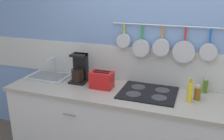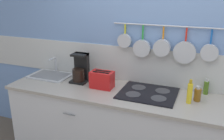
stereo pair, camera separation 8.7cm
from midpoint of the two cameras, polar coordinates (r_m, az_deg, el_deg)
name	(u,v)px [view 1 (the left image)]	position (r m, az deg, el deg)	size (l,w,h in m)	color
wall_back	(162,54)	(2.82, 10.48, 3.57)	(7.20, 0.16, 2.60)	#7293C6
cabinet_base	(151,137)	(2.82, 8.10, -14.90)	(3.22, 0.65, 0.88)	silver
countertop	(154,98)	(2.60, 8.55, -6.40)	(3.26, 0.67, 0.03)	#A59E93
sink_basin	(49,75)	(3.22, -14.97, -1.19)	(0.49, 0.36, 0.22)	#B7BABF
coffee_maker	(79,71)	(2.94, -8.32, -0.13)	(0.19, 0.19, 0.34)	black
toaster	(102,80)	(2.75, -3.27, -2.25)	(0.26, 0.16, 0.19)	red
cooktop	(148,93)	(2.66, 7.33, -5.15)	(0.59, 0.51, 0.01)	black
bottle_olive_oil	(190,92)	(2.51, 16.42, -4.83)	(0.05, 0.05, 0.24)	yellow
bottle_dish_soap	(197,93)	(2.60, 18.03, -5.07)	(0.07, 0.07, 0.15)	#8C5919
bottle_hot_sauce	(205,86)	(2.79, 19.69, -3.49)	(0.05, 0.05, 0.17)	#4C721E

